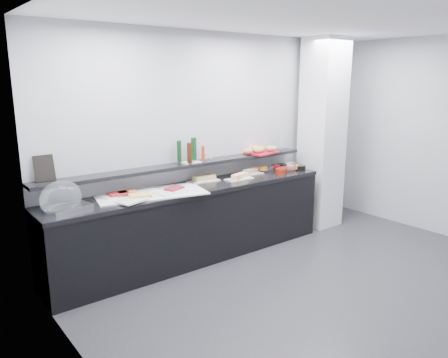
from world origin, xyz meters
TOP-DOWN VIEW (x-y plane):
  - ground at (0.00, 0.00)m, footprint 5.00×5.00m
  - back_wall at (0.00, 2.00)m, footprint 5.00×0.02m
  - ceiling at (0.00, 0.00)m, footprint 5.00×5.00m
  - column at (1.50, 1.65)m, footprint 0.50×0.50m
  - buffet_cabinet at (-0.70, 1.70)m, footprint 3.60×0.60m
  - counter_top at (-0.70, 1.70)m, footprint 3.62×0.62m
  - wall_shelf at (-0.70, 1.88)m, footprint 3.60×0.25m
  - cloche_base at (-2.19, 1.68)m, footprint 0.45×0.34m
  - cloche_dome at (-2.24, 1.68)m, footprint 0.48×0.37m
  - linen_runner at (-1.27, 1.70)m, footprint 1.28×0.80m
  - platter_meat_a at (-1.64, 1.84)m, footprint 0.35×0.27m
  - food_meat_a at (-1.61, 1.79)m, footprint 0.21×0.14m
  - platter_salmon at (-1.33, 1.80)m, footprint 0.38×0.32m
  - food_salmon at (-1.51, 1.80)m, footprint 0.21×0.15m
  - platter_cheese at (-1.57, 1.53)m, footprint 0.38×0.31m
  - food_cheese at (-1.45, 1.59)m, footprint 0.26×0.21m
  - platter_meat_b at (-1.09, 1.58)m, footprint 0.37×0.28m
  - food_meat_b at (-1.01, 1.63)m, footprint 0.24×0.19m
  - sandwich_plate_left at (-0.48, 1.83)m, footprint 0.41×0.20m
  - sandwich_food_left at (-0.46, 1.84)m, footprint 0.28×0.11m
  - tongs_left at (-0.56, 1.72)m, footprint 0.15×0.08m
  - sandwich_plate_mid at (-0.06, 1.65)m, footprint 0.37×0.16m
  - sandwich_food_mid at (-0.04, 1.65)m, footprint 0.27×0.16m
  - tongs_mid at (-0.22, 1.60)m, footprint 0.15×0.06m
  - sandwich_plate_right at (0.24, 1.79)m, footprint 0.37×0.18m
  - sandwich_food_right at (0.28, 1.81)m, footprint 0.27×0.18m
  - tongs_right at (0.22, 1.76)m, footprint 0.14×0.09m
  - bowl_glass_fruit at (0.54, 1.77)m, footprint 0.19×0.19m
  - fill_glass_fruit at (0.50, 1.81)m, footprint 0.16×0.16m
  - bowl_black_jam at (0.84, 1.79)m, footprint 0.15×0.15m
  - fill_black_jam at (0.72, 1.79)m, footprint 0.12×0.12m
  - bowl_glass_cream at (1.02, 1.79)m, footprint 0.19×0.19m
  - fill_glass_cream at (0.99, 1.84)m, footprint 0.17×0.17m
  - bowl_red_jam at (0.60, 1.58)m, footprint 0.18×0.18m
  - fill_red_jam at (0.68, 1.61)m, footprint 0.14×0.14m
  - bowl_glass_salmon at (0.77, 1.60)m, footprint 0.18×0.18m
  - fill_glass_salmon at (0.86, 1.63)m, footprint 0.17×0.17m
  - bowl_black_fruit at (0.97, 1.55)m, footprint 0.17×0.17m
  - fill_black_fruit at (0.91, 1.59)m, footprint 0.11×0.11m
  - framed_print at (-2.30, 1.96)m, footprint 0.20×0.08m
  - print_art at (-2.29, 1.98)m, footprint 0.19×0.06m
  - condiment_tray at (-0.63, 1.87)m, footprint 0.23×0.14m
  - bottle_green_a at (-0.75, 1.94)m, footprint 0.07×0.07m
  - bottle_brown at (-0.68, 1.81)m, footprint 0.07×0.07m
  - bottle_green_b at (-0.55, 1.92)m, footprint 0.09×0.09m
  - bottle_hot at (-0.48, 1.83)m, footprint 0.04×0.04m
  - shaker_salt at (-0.32, 1.89)m, footprint 0.04×0.04m
  - shaker_pepper at (-0.39, 1.90)m, footprint 0.04×0.04m
  - bread_tray at (0.49, 1.84)m, footprint 0.48×0.38m
  - bread_roll_n at (0.46, 1.93)m, footprint 0.17×0.14m
  - bread_roll_ne at (0.43, 1.98)m, footprint 0.15×0.13m
  - bread_roll_sw at (0.23, 1.81)m, footprint 0.15×0.10m
  - bread_roll_s at (0.40, 1.80)m, footprint 0.17×0.13m
  - bread_roll_se at (0.62, 1.79)m, footprint 0.18×0.15m
  - bread_roll_midw at (0.43, 1.84)m, footprint 0.12×0.08m
  - bread_roll_mide at (0.50, 1.85)m, footprint 0.16×0.11m
  - carafe at (0.89, 1.87)m, footprint 0.10×0.10m

SIDE VIEW (x-z plane):
  - ground at x=0.00m, z-range 0.00..0.00m
  - buffet_cabinet at x=-0.70m, z-range 0.00..0.85m
  - counter_top at x=-0.70m, z-range 0.85..0.90m
  - linen_runner at x=-1.27m, z-range 0.90..0.91m
  - sandwich_plate_left at x=-0.48m, z-range 0.90..0.91m
  - sandwich_plate_mid at x=-0.06m, z-range 0.90..0.91m
  - sandwich_plate_right at x=0.24m, z-range 0.90..0.91m
  - tongs_left at x=-0.56m, z-range 0.92..0.92m
  - tongs_mid at x=-0.22m, z-range 0.91..0.92m
  - tongs_right at x=0.22m, z-range 0.92..0.92m
  - cloche_base at x=-2.19m, z-range 0.90..0.94m
  - platter_meat_a at x=-1.64m, z-range 0.92..0.93m
  - platter_salmon at x=-1.33m, z-range 0.92..0.93m
  - platter_cheese at x=-1.57m, z-range 0.92..0.93m
  - platter_meat_b at x=-1.09m, z-range 0.92..0.93m
  - bowl_glass_fruit at x=0.54m, z-range 0.90..0.97m
  - bowl_black_jam at x=0.84m, z-range 0.90..0.97m
  - bowl_glass_cream at x=1.02m, z-range 0.90..0.97m
  - bowl_red_jam at x=0.60m, z-range 0.90..0.97m
  - bowl_glass_salmon at x=0.77m, z-range 0.90..0.97m
  - bowl_black_fruit at x=0.97m, z-range 0.90..0.97m
  - food_meat_a at x=-1.61m, z-range 0.93..0.95m
  - food_salmon at x=-1.51m, z-range 0.93..0.95m
  - food_cheese at x=-1.45m, z-range 0.93..0.95m
  - food_meat_b at x=-1.01m, z-range 0.93..0.95m
  - sandwich_food_left at x=-0.46m, z-range 0.91..0.97m
  - sandwich_food_mid at x=-0.04m, z-range 0.91..0.97m
  - sandwich_food_right at x=0.28m, z-range 0.91..0.97m
  - fill_glass_fruit at x=0.50m, z-range 0.92..0.97m
  - fill_black_jam at x=0.72m, z-range 0.92..0.97m
  - fill_glass_cream at x=0.99m, z-range 0.92..0.97m
  - fill_red_jam at x=0.68m, z-range 0.92..0.97m
  - fill_glass_salmon at x=0.86m, z-range 0.92..0.97m
  - fill_black_fruit at x=0.91m, z-range 0.92..0.97m
  - cloche_dome at x=-2.24m, z-range 0.86..1.20m
  - wall_shelf at x=-0.70m, z-range 1.11..1.15m
  - condiment_tray at x=-0.63m, z-range 1.15..1.16m
  - bread_tray at x=0.49m, z-range 1.15..1.17m
  - shaker_salt at x=-0.32m, z-range 1.16..1.23m
  - shaker_pepper at x=-0.39m, z-range 1.16..1.23m
  - bread_roll_n at x=0.46m, z-range 1.17..1.25m
  - bread_roll_ne at x=0.43m, z-range 1.17..1.25m
  - bread_roll_sw at x=0.23m, z-range 1.17..1.25m
  - bread_roll_s at x=0.40m, z-range 1.17..1.25m
  - bread_roll_se at x=0.62m, z-range 1.17..1.25m
  - bread_roll_midw at x=0.43m, z-range 1.17..1.25m
  - bread_roll_mide at x=0.50m, z-range 1.17..1.25m
  - bottle_hot at x=-0.48m, z-range 1.16..1.34m
  - framed_print at x=-2.30m, z-range 1.15..1.41m
  - print_art at x=-2.29m, z-range 1.17..1.39m
  - bottle_brown at x=-0.68m, z-range 1.16..1.40m
  - bottle_green_a at x=-0.75m, z-range 1.16..1.42m
  - carafe at x=0.89m, z-range 1.15..1.45m
  - bottle_green_b at x=-0.55m, z-range 1.16..1.44m
  - back_wall at x=0.00m, z-range 0.00..2.70m
  - column at x=1.50m, z-range 0.00..2.70m
  - ceiling at x=0.00m, z-range 2.70..2.70m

